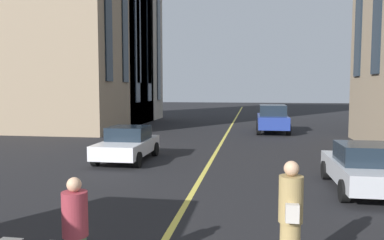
{
  "coord_description": "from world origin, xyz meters",
  "views": [
    {
      "loc": [
        -2.83,
        -1.67,
        2.96
      ],
      "look_at": [
        9.33,
        0.28,
        1.95
      ],
      "focal_mm": 35.42,
      "sensor_mm": 36.0,
      "label": 1
    }
  ],
  "objects_px": {
    "car_white_near": "(128,144)",
    "car_silver_far": "(365,167)",
    "pedestrian_near": "(75,233)",
    "pedestrian_companion": "(290,218)",
    "car_blue_parked_b": "(272,118)"
  },
  "relations": [
    {
      "from": "car_white_near",
      "to": "car_blue_parked_b",
      "type": "bearing_deg",
      "value": -29.78
    },
    {
      "from": "car_silver_far",
      "to": "car_blue_parked_b",
      "type": "bearing_deg",
      "value": 7.34
    },
    {
      "from": "pedestrian_near",
      "to": "car_white_near",
      "type": "bearing_deg",
      "value": 14.39
    },
    {
      "from": "car_blue_parked_b",
      "to": "car_white_near",
      "type": "bearing_deg",
      "value": 150.22
    },
    {
      "from": "car_white_near",
      "to": "pedestrian_companion",
      "type": "distance_m",
      "value": 10.59
    },
    {
      "from": "car_blue_parked_b",
      "to": "pedestrian_companion",
      "type": "xyz_separation_m",
      "value": [
        -20.16,
        0.73,
        -0.04
      ]
    },
    {
      "from": "pedestrian_near",
      "to": "pedestrian_companion",
      "type": "bearing_deg",
      "value": -74.75
    },
    {
      "from": "car_silver_far",
      "to": "pedestrian_companion",
      "type": "distance_m",
      "value": 6.06
    },
    {
      "from": "car_white_near",
      "to": "car_silver_far",
      "type": "distance_m",
      "value": 9.02
    },
    {
      "from": "car_blue_parked_b",
      "to": "car_silver_far",
      "type": "relative_size",
      "value": 1.21
    },
    {
      "from": "car_silver_far",
      "to": "pedestrian_companion",
      "type": "height_order",
      "value": "pedestrian_companion"
    },
    {
      "from": "car_white_near",
      "to": "car_blue_parked_b",
      "type": "relative_size",
      "value": 0.83
    },
    {
      "from": "car_blue_parked_b",
      "to": "car_silver_far",
      "type": "distance_m",
      "value": 14.83
    },
    {
      "from": "car_white_near",
      "to": "pedestrian_near",
      "type": "height_order",
      "value": "pedestrian_near"
    },
    {
      "from": "car_white_near",
      "to": "car_blue_parked_b",
      "type": "distance_m",
      "value": 12.95
    }
  ]
}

